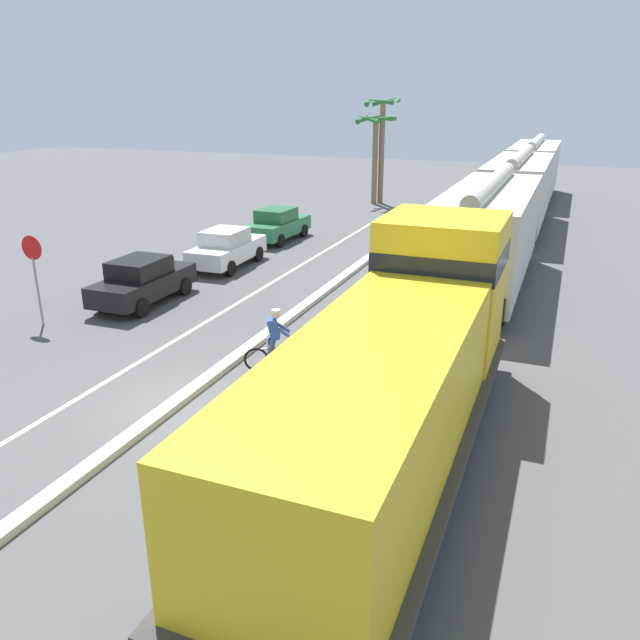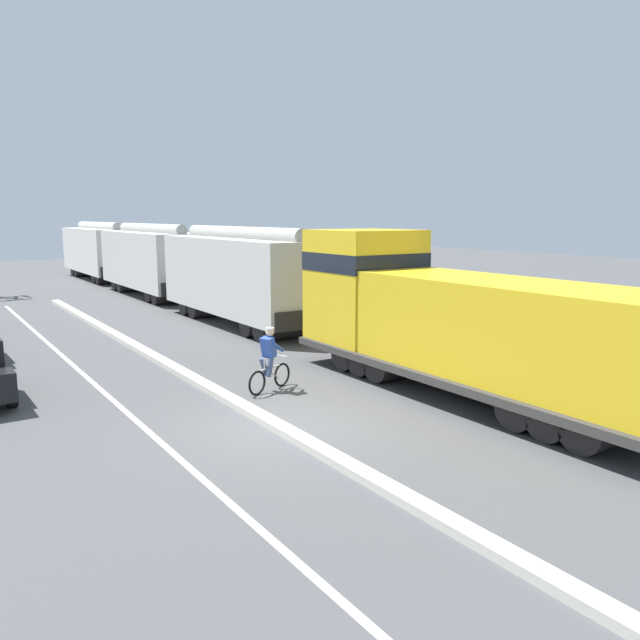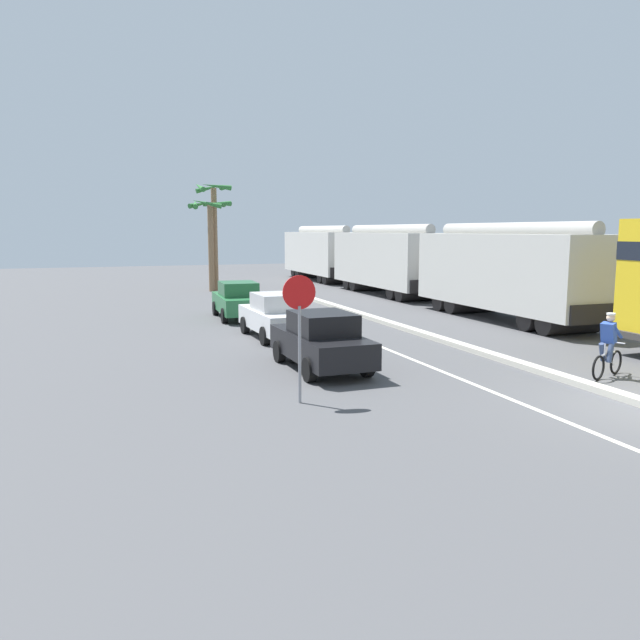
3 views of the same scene
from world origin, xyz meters
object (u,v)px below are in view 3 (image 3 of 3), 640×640
cyclist (608,347)px  stop_sign (299,314)px  parked_car_black (321,341)px  parked_car_green (238,300)px  hopper_car_middle (388,260)px  hopper_car_lead (509,272)px  palm_tree_near (214,215)px  palm_tree_far (211,221)px  hopper_car_trailing (322,253)px  parked_car_white (276,315)px

cyclist → stop_sign: bearing=177.0°
parked_car_black → parked_car_green: bearing=89.8°
hopper_car_middle → parked_car_green: hopper_car_middle is taller
parked_car_black → parked_car_green: size_ratio=0.99×
hopper_car_lead → palm_tree_near: size_ratio=1.53×
palm_tree_near → hopper_car_lead: bearing=-62.1°
parked_car_green → hopper_car_middle: bearing=33.2°
palm_tree_far → hopper_car_trailing: bearing=32.0°
stop_sign → palm_tree_near: bearing=83.5°
hopper_car_middle → palm_tree_far: size_ratio=1.81×
hopper_car_middle → parked_car_white: 16.33m
hopper_car_middle → palm_tree_near: 11.42m
hopper_car_middle → parked_car_black: size_ratio=2.51×
hopper_car_lead → parked_car_green: bearing=157.0°
parked_car_green → cyclist: 15.77m
hopper_car_middle → parked_car_black: bearing=-121.2°
parked_car_green → palm_tree_far: (1.12, 12.63, 3.59)m
hopper_car_lead → stop_sign: hopper_car_lead is taller
hopper_car_middle → parked_car_green: (-10.74, -7.03, -1.26)m
hopper_car_trailing → stop_sign: size_ratio=3.68×
cyclist → hopper_car_middle: bearing=79.4°
parked_car_white → stop_sign: (-1.85, -8.43, 1.21)m
parked_car_black → palm_tree_far: size_ratio=0.72×
parked_car_green → stop_sign: stop_sign is taller
hopper_car_trailing → palm_tree_near: 11.20m
palm_tree_near → palm_tree_far: palm_tree_near is taller
hopper_car_lead → palm_tree_far: 19.84m
parked_car_black → stop_sign: bearing=-118.0°
cyclist → palm_tree_near: palm_tree_near is taller
parked_car_black → stop_sign: stop_sign is taller
parked_car_green → stop_sign: (-1.65, -13.82, 1.21)m
parked_car_white → stop_sign: 8.72m
hopper_car_trailing → cyclist: (-4.00, -32.89, -1.26)m
parked_car_black → parked_car_green: same height
hopper_car_lead → cyclist: size_ratio=6.18×
hopper_car_lead → parked_car_white: bearing=-175.6°
parked_car_black → hopper_car_middle: bearing=58.8°
parked_car_green → palm_tree_near: size_ratio=0.62×
stop_sign → palm_tree_near: 27.18m
hopper_car_trailing → cyclist: 33.16m
palm_tree_far → stop_sign: bearing=-96.0°
hopper_car_lead → parked_car_white: 10.64m
parked_car_green → cyclist: bearing=-64.7°
hopper_car_lead → parked_car_green: hopper_car_lead is taller
hopper_car_trailing → parked_car_black: (-10.77, -29.41, -1.26)m
hopper_car_lead → hopper_car_trailing: 23.20m
hopper_car_trailing → parked_car_white: bearing=-113.7°
hopper_car_trailing → cyclist: size_ratio=6.18×
hopper_car_middle → cyclist: hopper_car_middle is taller
parked_car_black → palm_tree_near: palm_tree_near is taller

